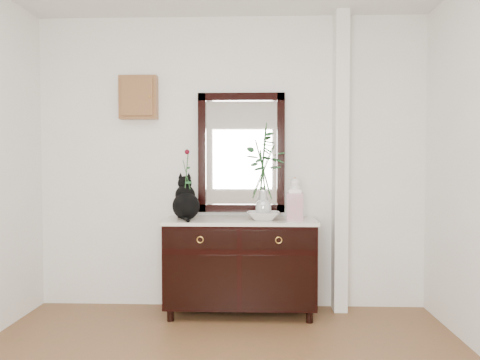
{
  "coord_description": "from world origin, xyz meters",
  "views": [
    {
      "loc": [
        0.24,
        -2.37,
        1.35
      ],
      "look_at": [
        0.1,
        1.63,
        1.2
      ],
      "focal_mm": 35.0,
      "sensor_mm": 36.0,
      "label": 1
    }
  ],
  "objects_px": {
    "cat": "(186,197)",
    "ginger_jar": "(295,198)",
    "sideboard": "(240,262)",
    "lotus_bowl": "(263,216)"
  },
  "relations": [
    {
      "from": "sideboard",
      "to": "ginger_jar",
      "type": "height_order",
      "value": "ginger_jar"
    },
    {
      "from": "cat",
      "to": "ginger_jar",
      "type": "height_order",
      "value": "cat"
    },
    {
      "from": "cat",
      "to": "ginger_jar",
      "type": "relative_size",
      "value": 1.04
    },
    {
      "from": "lotus_bowl",
      "to": "ginger_jar",
      "type": "distance_m",
      "value": 0.31
    },
    {
      "from": "cat",
      "to": "ginger_jar",
      "type": "bearing_deg",
      "value": -18.67
    },
    {
      "from": "cat",
      "to": "lotus_bowl",
      "type": "xyz_separation_m",
      "value": [
        0.68,
        -0.04,
        -0.16
      ]
    },
    {
      "from": "sideboard",
      "to": "cat",
      "type": "relative_size",
      "value": 3.42
    },
    {
      "from": "sideboard",
      "to": "lotus_bowl",
      "type": "relative_size",
      "value": 4.59
    },
    {
      "from": "sideboard",
      "to": "lotus_bowl",
      "type": "distance_m",
      "value": 0.46
    },
    {
      "from": "sideboard",
      "to": "lotus_bowl",
      "type": "xyz_separation_m",
      "value": [
        0.2,
        -0.04,
        0.41
      ]
    }
  ]
}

